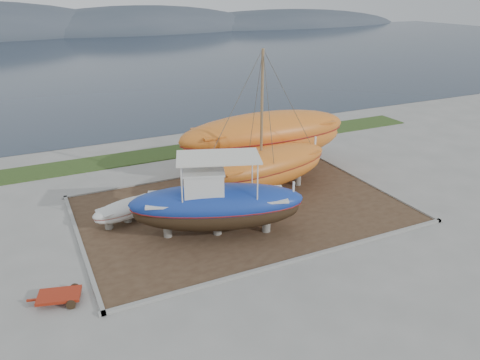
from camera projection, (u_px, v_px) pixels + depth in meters
name	position (u px, v px, depth m)	size (l,w,h in m)	color
ground	(276.00, 241.00, 23.92)	(140.00, 140.00, 0.00)	gray
dirt_patch	(242.00, 209.00, 27.23)	(18.00, 12.00, 0.06)	#422D1E
curb_frame	(242.00, 208.00, 27.22)	(18.60, 12.60, 0.15)	gray
grass_strip	(178.00, 151.00, 36.79)	(44.00, 3.00, 0.08)	#284219
sea	(78.00, 60.00, 82.14)	(260.00, 100.00, 0.04)	#1C2939
mountain_ridge	(48.00, 34.00, 127.88)	(200.00, 36.00, 20.00)	#333D49
blue_caique	(217.00, 196.00, 23.64)	(8.92, 2.79, 4.29)	#19389B
white_dinghy	(127.00, 211.00, 25.53)	(3.99, 1.50, 1.20)	silver
orange_sailboat	(268.00, 126.00, 27.39)	(9.09, 2.68, 8.85)	orange
orange_bare_hull	(265.00, 143.00, 32.06)	(12.32, 3.70, 4.04)	orange
red_trailer	(60.00, 298.00, 19.23)	(2.55, 1.28, 0.36)	#A62712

